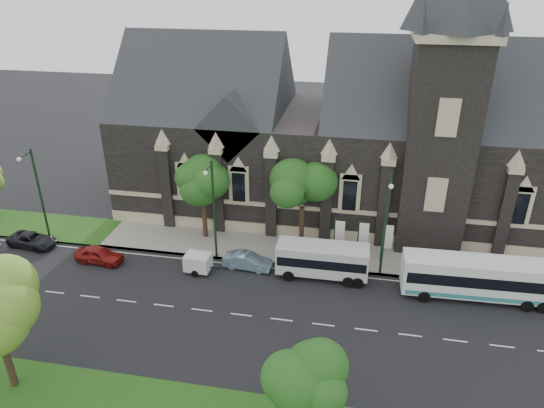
% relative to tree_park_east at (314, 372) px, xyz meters
% --- Properties ---
extents(ground, '(160.00, 160.00, 0.00)m').
position_rel_tree_park_east_xyz_m(ground, '(-6.18, 9.32, -4.62)').
color(ground, black).
rests_on(ground, ground).
extents(sidewalk, '(80.00, 5.00, 0.15)m').
position_rel_tree_park_east_xyz_m(sidewalk, '(-6.18, 18.82, -4.54)').
color(sidewalk, '#9B978D').
rests_on(sidewalk, ground).
extents(museum, '(40.00, 17.70, 29.90)m').
position_rel_tree_park_east_xyz_m(museum, '(-1.06, 28.10, 3.55)').
color(museum, black).
rests_on(museum, ground).
extents(tree_park_east, '(3.40, 3.40, 6.28)m').
position_rel_tree_park_east_xyz_m(tree_park_east, '(0.00, 0.00, 0.00)').
color(tree_park_east, black).
rests_on(tree_park_east, ground).
extents(tree_walk_right, '(4.08, 4.08, 7.80)m').
position_rel_tree_park_east_xyz_m(tree_walk_right, '(-2.96, 20.04, 1.20)').
color(tree_walk_right, black).
rests_on(tree_walk_right, ground).
extents(tree_walk_left, '(3.91, 3.91, 7.64)m').
position_rel_tree_park_east_xyz_m(tree_walk_left, '(-11.97, 20.03, 1.12)').
color(tree_walk_left, black).
rests_on(tree_walk_left, ground).
extents(street_lamp_near, '(0.36, 1.88, 9.00)m').
position_rel_tree_park_east_xyz_m(street_lamp_near, '(3.82, 16.42, 0.49)').
color(street_lamp_near, '#153119').
rests_on(street_lamp_near, ground).
extents(street_lamp_mid, '(0.36, 1.88, 9.00)m').
position_rel_tree_park_east_xyz_m(street_lamp_mid, '(-10.18, 16.42, 0.49)').
color(street_lamp_mid, '#153119').
rests_on(street_lamp_mid, ground).
extents(street_lamp_far, '(0.36, 1.88, 9.00)m').
position_rel_tree_park_east_xyz_m(street_lamp_far, '(-26.18, 16.42, 0.49)').
color(street_lamp_far, '#153119').
rests_on(street_lamp_far, ground).
extents(banner_flag_left, '(0.90, 0.10, 4.00)m').
position_rel_tree_park_east_xyz_m(banner_flag_left, '(0.11, 18.32, -2.24)').
color(banner_flag_left, '#153119').
rests_on(banner_flag_left, ground).
extents(banner_flag_center, '(0.90, 0.10, 4.00)m').
position_rel_tree_park_east_xyz_m(banner_flag_center, '(2.11, 18.32, -2.24)').
color(banner_flag_center, '#153119').
rests_on(banner_flag_center, ground).
extents(banner_flag_right, '(0.90, 0.10, 4.00)m').
position_rel_tree_park_east_xyz_m(banner_flag_right, '(4.11, 18.32, -2.24)').
color(banner_flag_right, '#153119').
rests_on(banner_flag_right, ground).
extents(tour_coach, '(11.36, 2.92, 3.30)m').
position_rel_tree_park_east_xyz_m(tour_coach, '(11.00, 14.70, -2.82)').
color(tour_coach, white).
rests_on(tour_coach, ground).
extents(shuttle_bus, '(7.38, 2.65, 2.84)m').
position_rel_tree_park_east_xyz_m(shuttle_bus, '(-0.88, 15.44, -2.97)').
color(shuttle_bus, silver).
rests_on(shuttle_bus, ground).
extents(box_trailer, '(3.04, 1.79, 1.60)m').
position_rel_tree_park_east_xyz_m(box_trailer, '(-11.02, 14.19, -3.71)').
color(box_trailer, silver).
rests_on(box_trailer, ground).
extents(sedan, '(4.19, 1.72, 1.35)m').
position_rel_tree_park_east_xyz_m(sedan, '(-7.13, 15.48, -3.94)').
color(sedan, '#7C98B3').
rests_on(sedan, ground).
extents(car_far_red, '(4.28, 1.95, 1.42)m').
position_rel_tree_park_east_xyz_m(car_far_red, '(-19.82, 14.04, -3.91)').
color(car_far_red, maroon).
rests_on(car_far_red, ground).
extents(car_far_black, '(4.73, 2.61, 1.25)m').
position_rel_tree_park_east_xyz_m(car_far_black, '(-27.11, 15.45, -3.99)').
color(car_far_black, black).
rests_on(car_far_black, ground).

